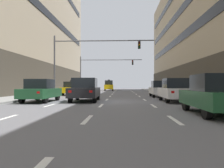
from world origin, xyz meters
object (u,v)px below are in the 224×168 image
object	(u,v)px
car_driving_2	(85,90)
taxi_driving_3	(109,86)
traffic_signal_0	(86,53)
car_parked_0	(215,95)
car_parked_1	(175,90)
traffic_signal_1	(100,67)
pedestrian_0	(179,86)
taxi_driving_0	(72,89)
car_parked_2	(160,89)
car_driving_1	(41,91)

from	to	relation	value
car_driving_2	taxi_driving_3	xyz separation A→B (m)	(0.06, 28.32, 0.19)
taxi_driving_3	traffic_signal_0	world-z (taller)	traffic_signal_0
taxi_driving_3	car_parked_0	distance (m)	35.76
car_parked_1	traffic_signal_1	size ratio (longest dim) A/B	0.39
pedestrian_0	taxi_driving_0	bearing A→B (deg)	178.62
car_parked_2	car_driving_1	bearing A→B (deg)	-144.68
car_driving_1	car_driving_2	xyz separation A→B (m)	(3.03, 0.74, 0.05)
taxi_driving_3	pedestrian_0	bearing A→B (deg)	-65.27
taxi_driving_0	car_parked_0	bearing A→B (deg)	-59.11
car_parked_2	traffic_signal_0	xyz separation A→B (m)	(-7.88, 2.57, 4.00)
car_parked_1	car_parked_2	world-z (taller)	car_parked_1
car_driving_2	traffic_signal_0	bearing A→B (deg)	99.31
car_parked_2	traffic_signal_1	size ratio (longest dim) A/B	0.38
taxi_driving_3	traffic_signal_1	size ratio (longest dim) A/B	0.38
taxi_driving_0	pedestrian_0	xyz separation A→B (m)	(12.11, -0.29, 0.31)
car_parked_1	traffic_signal_1	bearing A→B (deg)	107.56
car_parked_0	car_parked_1	distance (m)	6.57
car_driving_2	traffic_signal_0	world-z (taller)	traffic_signal_0
taxi_driving_3	pedestrian_0	world-z (taller)	taxi_driving_3
car_driving_1	car_parked_2	bearing A→B (deg)	35.32
car_driving_1	car_parked_0	world-z (taller)	car_parked_0
car_driving_1	car_driving_2	size ratio (longest dim) A/B	0.94
taxi_driving_0	car_driving_1	xyz separation A→B (m)	(-0.02, -9.75, 0.02)
taxi_driving_0	traffic_signal_1	world-z (taller)	traffic_signal_1
traffic_signal_1	pedestrian_0	world-z (taller)	traffic_signal_1
car_parked_0	traffic_signal_1	bearing A→B (deg)	104.01
taxi_driving_3	car_parked_2	bearing A→B (deg)	-73.96
taxi_driving_0	pedestrian_0	size ratio (longest dim) A/B	2.59
traffic_signal_1	car_parked_0	bearing A→B (deg)	-75.99
car_driving_2	car_driving_1	bearing A→B (deg)	-166.38
taxi_driving_0	traffic_signal_0	xyz separation A→B (m)	(1.61, -0.44, 4.02)
taxi_driving_3	traffic_signal_0	distance (m)	20.16
taxi_driving_0	car_parked_0	world-z (taller)	taxi_driving_0
taxi_driving_3	car_parked_1	world-z (taller)	taxi_driving_3
taxi_driving_3	taxi_driving_0	bearing A→B (deg)	-99.06
taxi_driving_0	car_parked_2	bearing A→B (deg)	-17.60
car_driving_1	pedestrian_0	xyz separation A→B (m)	(12.12, 9.46, 0.28)
traffic_signal_1	car_parked_1	bearing A→B (deg)	-72.44
pedestrian_0	traffic_signal_0	bearing A→B (deg)	-179.18
car_driving_2	car_parked_1	bearing A→B (deg)	-2.52
car_parked_0	traffic_signal_1	xyz separation A→B (m)	(-7.77, 31.13, 3.74)
car_driving_2	traffic_signal_0	xyz separation A→B (m)	(-1.40, 8.57, 3.96)
taxi_driving_0	taxi_driving_3	bearing A→B (deg)	80.94
car_driving_1	pedestrian_0	size ratio (longest dim) A/B	2.64
car_parked_0	car_parked_1	xyz separation A→B (m)	(0.00, 6.57, 0.01)
car_parked_2	traffic_signal_1	bearing A→B (deg)	113.04
car_parked_2	pedestrian_0	distance (m)	3.78
car_driving_2	car_parked_1	xyz separation A→B (m)	(6.48, -0.28, -0.02)
traffic_signal_0	traffic_signal_1	distance (m)	15.70
car_driving_1	car_parked_0	size ratio (longest dim) A/B	0.97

